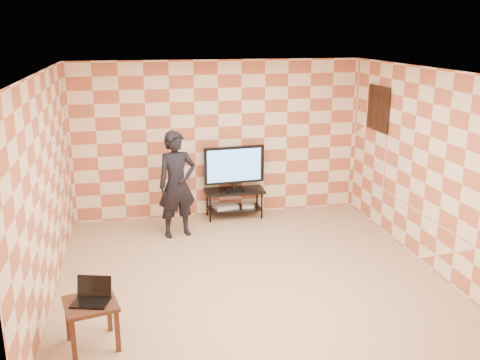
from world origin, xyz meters
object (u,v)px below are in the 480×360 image
side_table (91,310)px  tv_stand (234,197)px  tv (234,166)px

side_table → tv_stand: bearing=58.8°
tv_stand → side_table: bearing=-121.2°
tv_stand → side_table: 4.21m
tv → tv_stand: bearing=85.0°
tv → side_table: (-2.18, -3.60, -0.51)m
tv_stand → tv: bearing=-95.0°
tv_stand → side_table: (-2.18, -3.60, 0.05)m
tv_stand → tv: (-0.00, -0.00, 0.56)m
tv → side_table: size_ratio=1.71×
tv_stand → tv: size_ratio=0.97×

